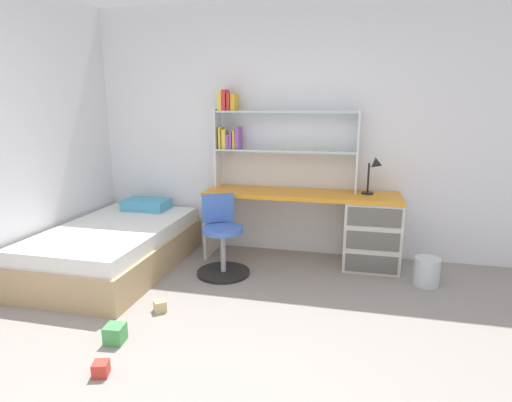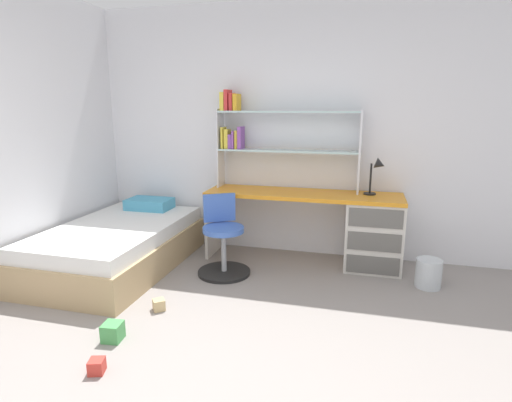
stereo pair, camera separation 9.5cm
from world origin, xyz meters
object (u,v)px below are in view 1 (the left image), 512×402
Objects in this scene: waste_bin at (427,271)px; toy_block_natural_2 at (160,306)px; desk at (352,226)px; toy_block_green_0 at (115,334)px; toy_block_red_1 at (101,369)px; bookshelf_hutch at (266,132)px; bed_platform at (116,247)px; desk_lamp at (375,170)px; swivel_chair at (222,244)px.

toy_block_natural_2 is (-2.18, -1.03, -0.09)m from waste_bin.
toy_block_green_0 is (-1.60, -1.87, -0.35)m from desk.
desk is 15.61× the size of toy_block_green_0.
toy_block_natural_2 is (-0.01, 0.83, -0.00)m from toy_block_red_1.
bookshelf_hutch is (-0.95, 0.15, 0.94)m from desk.
waste_bin is (3.01, 0.29, -0.10)m from bed_platform.
desk_lamp is 2.97× the size of toy_block_green_0.
desk_lamp reaches higher than toy_block_red_1.
desk is 2.48m from toy_block_green_0.
bookshelf_hutch reaches higher than toy_block_green_0.
toy_block_red_1 is at bearing -126.39° from desk_lamp.
desk is at bearing -8.77° from bookshelf_hutch.
toy_block_green_0 is at bearing -59.21° from bed_platform.
toy_block_natural_2 is (-1.68, -1.43, -0.96)m from desk_lamp.
desk is 1.08× the size of bed_platform.
bookshelf_hutch is at bearing 77.38° from toy_block_red_1.
bed_platform is at bearing -174.51° from waste_bin.
toy_block_natural_2 is at bearing -41.62° from bed_platform.
toy_block_natural_2 is at bearing 77.94° from toy_block_green_0.
bed_platform is at bearing -173.11° from swivel_chair.
swivel_chair is at bearing 75.29° from toy_block_green_0.
toy_block_natural_2 is at bearing -106.15° from swivel_chair.
waste_bin is 2.85m from toy_block_red_1.
desk is at bearing 56.32° from toy_block_red_1.
waste_bin is 2.90× the size of toy_block_red_1.
bed_platform reaches higher than toy_block_natural_2.
swivel_chair is at bearing -158.47° from desk_lamp.
desk is 0.62m from desk_lamp.
toy_block_green_0 reaches higher than toy_block_red_1.
swivel_chair is 1.09m from bed_platform.
bookshelf_hutch is 0.82× the size of bed_platform.
desk_lamp is at bearing 21.53° from swivel_chair.
bed_platform reaches higher than waste_bin.
desk_lamp is at bearing -5.02° from bookshelf_hutch.
desk is at bearing 42.93° from toy_block_natural_2.
toy_block_green_0 is at bearing -102.06° from toy_block_natural_2.
desk is 2.07m from toy_block_natural_2.
toy_block_natural_2 is (-0.54, -1.53, -1.31)m from bookshelf_hutch.
toy_block_natural_2 is at bearing -139.56° from desk_lamp.
desk_lamp reaches higher than waste_bin.
bookshelf_hutch reaches higher than waste_bin.
swivel_chair is at bearing -175.29° from waste_bin.
swivel_chair is 0.41× the size of bed_platform.
toy_block_green_0 is 0.49m from toy_block_natural_2.
swivel_chair is at bearing -157.32° from desk.
waste_bin reaches higher than toy_block_green_0.
swivel_chair is 1.94m from waste_bin.
desk_lamp is 0.50× the size of swivel_chair.
bookshelf_hutch is 11.75× the size of toy_block_green_0.
bookshelf_hutch is 2.09m from toy_block_natural_2.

